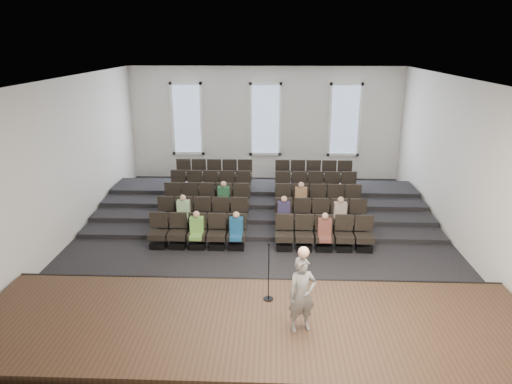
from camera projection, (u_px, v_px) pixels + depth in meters
ground at (261, 241)px, 14.48m from camera, size 14.00×14.00×0.00m
ceiling at (261, 79)px, 12.89m from camera, size 12.00×14.00×0.02m
wall_back at (265, 124)px, 20.34m from camera, size 12.00×0.04×5.00m
wall_front at (248, 282)px, 7.03m from camera, size 12.00×0.04×5.00m
wall_left at (64, 163)px, 13.91m from camera, size 0.04×14.00×5.00m
wall_right at (464, 167)px, 13.47m from camera, size 0.04×14.00×5.00m
stage at (254, 331)px, 9.57m from camera, size 11.80×3.60×0.50m
stage_lip at (257, 288)px, 11.25m from camera, size 11.80×0.06×0.52m
risers at (263, 201)px, 17.42m from camera, size 11.80×4.80×0.60m
seating_rows at (262, 204)px, 15.72m from camera, size 6.80×4.70×1.67m
windows at (265, 120)px, 20.21m from camera, size 8.44×0.10×3.24m
audience at (261, 213)px, 14.53m from camera, size 5.45×2.64×1.10m
speaker at (302, 295)px, 8.98m from camera, size 0.67×0.54×1.57m
mic_stand at (269, 283)px, 10.15m from camera, size 0.23×0.23×1.39m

